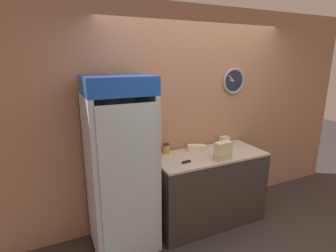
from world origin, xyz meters
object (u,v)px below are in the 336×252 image
Objects in this scene: sandwich_stack_bottom at (223,157)px; condiment_jar at (166,149)px; beverage_cooler at (119,159)px; sandwich_stack_top at (223,145)px; sandwich_stack_middle at (223,151)px; sandwich_flat_left at (196,148)px; chefs_knife at (190,161)px; sandwich_flat_right at (223,151)px; napkin_dispenser at (224,141)px.

condiment_jar is at bearing 137.25° from sandwich_stack_bottom.
sandwich_stack_top is at bearing -12.35° from beverage_cooler.
sandwich_stack_top is at bearing 180.00° from sandwich_stack_bottom.
sandwich_stack_bottom is 1.01× the size of sandwich_stack_middle.
sandwich_stack_bottom is 0.42m from sandwich_flat_left.
chefs_knife is (0.78, -0.15, -0.11)m from beverage_cooler.
beverage_cooler reaches higher than sandwich_stack_middle.
beverage_cooler reaches higher than condiment_jar.
sandwich_flat_right reaches higher than sandwich_flat_left.
napkin_dispenser is at bearing 51.27° from sandwich_stack_top.
sandwich_stack_middle reaches higher than sandwich_flat_left.
beverage_cooler is 1.19m from sandwich_stack_top.
beverage_cooler is at bearing 167.65° from sandwich_stack_middle.
condiment_jar reaches higher than sandwich_flat_right.
sandwich_stack_middle is 1.02× the size of sandwich_flat_right.
condiment_jar is at bearing 109.35° from chefs_knife.
sandwich_flat_left is 2.03× the size of napkin_dispenser.
sandwich_stack_top is (-0.00, 0.00, 0.07)m from sandwich_stack_middle.
sandwich_flat_right is 0.50m from chefs_knife.
sandwich_stack_middle reaches higher than condiment_jar.
beverage_cooler is 8.67× the size of sandwich_stack_bottom.
sandwich_flat_left is 1.98× the size of condiment_jar.
sandwich_stack_top is 0.56m from napkin_dispenser.
sandwich_stack_top reaches higher than sandwich_flat_right.
beverage_cooler is at bearing -173.55° from napkin_dispenser.
sandwich_stack_top is (-0.00, 0.00, 0.14)m from sandwich_stack_bottom.
sandwich_stack_bottom is 0.91× the size of sandwich_flat_left.
beverage_cooler is at bearing -161.59° from condiment_jar.
beverage_cooler is 8.97× the size of sandwich_flat_right.
sandwich_flat_left is at bearing 105.42° from sandwich_stack_top.
sandwich_stack_middle is at bearing 0.00° from sandwich_stack_bottom.
sandwich_flat_right is at bearing 53.32° from sandwich_stack_top.
sandwich_stack_middle reaches higher than sandwich_flat_right.
sandwich_stack_top is 1.77× the size of condiment_jar.
sandwich_stack_middle reaches higher than chefs_knife.
sandwich_stack_top is 0.70m from condiment_jar.
sandwich_flat_right is at bearing -129.89° from napkin_dispenser.
sandwich_flat_right is (0.12, 0.16, -0.00)m from sandwich_stack_bottom.
sandwich_stack_top is 0.24m from sandwich_flat_right.
napkin_dispenser reaches higher than chefs_knife.
napkin_dispenser is at bearing 50.11° from sandwich_flat_right.
napkin_dispenser is at bearing 6.45° from beverage_cooler.
sandwich_stack_bottom is at bearing -128.73° from napkin_dispenser.
sandwich_stack_top is at bearing 180.00° from sandwich_stack_middle.
sandwich_flat_right is (0.12, 0.16, -0.07)m from sandwich_stack_middle.
napkin_dispenser reaches higher than sandwich_flat_right.
condiment_jar is (0.65, 0.22, -0.05)m from beverage_cooler.
sandwich_stack_bottom is 0.54m from napkin_dispenser.
sandwich_stack_top reaches higher than napkin_dispenser.
sandwich_stack_bottom is 1.02× the size of sandwich_stack_top.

